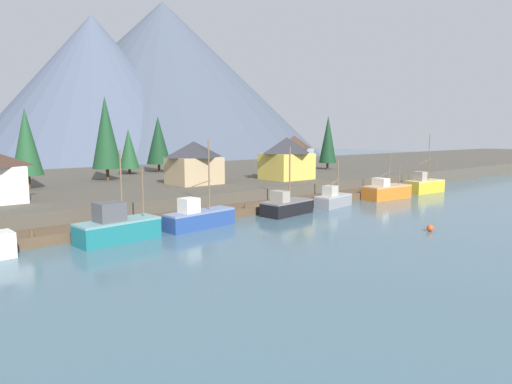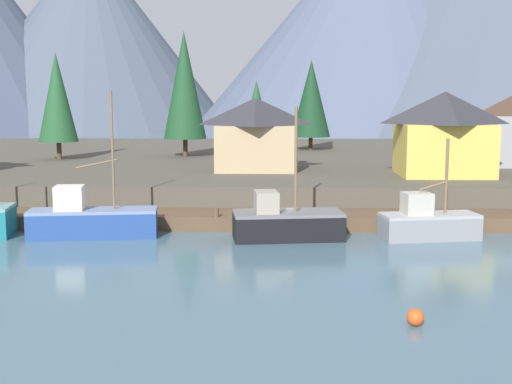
# 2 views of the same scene
# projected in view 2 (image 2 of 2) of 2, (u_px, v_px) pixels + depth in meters

# --- Properties ---
(ground_plane) EXTENTS (400.00, 400.00, 1.00)m
(ground_plane) POSITION_uv_depth(u_px,v_px,m) (275.00, 196.00, 65.63)
(ground_plane) COLOR #476675
(dock) EXTENTS (80.00, 4.00, 1.60)m
(dock) POSITION_uv_depth(u_px,v_px,m) (275.00, 220.00, 47.67)
(dock) COLOR brown
(dock) RESTS_ON ground_plane
(shoreline_bank) EXTENTS (400.00, 56.00, 2.50)m
(shoreline_bank) POSITION_uv_depth(u_px,v_px,m) (274.00, 165.00, 77.26)
(shoreline_bank) COLOR #4C473D
(shoreline_bank) RESTS_ON ground_plane
(mountain_central_peak) EXTENTS (78.05, 78.05, 50.90)m
(mountain_central_peak) POSITION_uv_depth(u_px,v_px,m) (90.00, 35.00, 185.93)
(mountain_central_peak) COLOR #475160
(mountain_central_peak) RESTS_ON ground_plane
(mountain_east_peak) EXTENTS (91.03, 91.03, 53.28)m
(mountain_east_peak) POSITION_uv_depth(u_px,v_px,m) (374.00, 23.00, 167.15)
(mountain_east_peak) COLOR #4C566B
(mountain_east_peak) RESTS_ON ground_plane
(mountain_far_ridge) EXTENTS (138.86, 138.86, 66.45)m
(mountain_far_ridge) POSITION_uv_depth(u_px,v_px,m) (503.00, 1.00, 176.10)
(mountain_far_ridge) COLOR #475160
(mountain_far_ridge) RESTS_ON ground_plane
(fishing_boat_blue) EXTENTS (8.41, 3.35, 9.45)m
(fishing_boat_blue) POSITION_uv_depth(u_px,v_px,m) (91.00, 220.00, 44.10)
(fishing_boat_blue) COLOR navy
(fishing_boat_blue) RESTS_ON ground_plane
(fishing_boat_black) EXTENTS (7.27, 3.84, 8.44)m
(fishing_boat_black) POSITION_uv_depth(u_px,v_px,m) (286.00, 223.00, 43.53)
(fishing_boat_black) COLOR black
(fishing_boat_black) RESTS_ON ground_plane
(fishing_boat_grey) EXTENTS (6.49, 3.39, 6.43)m
(fishing_boat_grey) POSITION_uv_depth(u_px,v_px,m) (428.00, 223.00, 43.56)
(fishing_boat_grey) COLOR gray
(fishing_boat_grey) RESTS_ON ground_plane
(house_yellow) EXTENTS (7.66, 6.72, 6.95)m
(house_yellow) POSITION_uv_depth(u_px,v_px,m) (444.00, 133.00, 56.43)
(house_yellow) COLOR gold
(house_yellow) RESTS_ON shoreline_bank
(house_tan) EXTENTS (7.29, 6.42, 6.42)m
(house_tan) POSITION_uv_depth(u_px,v_px,m) (256.00, 133.00, 60.41)
(house_tan) COLOR tan
(house_tan) RESTS_ON shoreline_bank
(conifer_near_left) EXTENTS (4.76, 4.76, 10.91)m
(conifer_near_left) POSITION_uv_depth(u_px,v_px,m) (311.00, 98.00, 82.81)
(conifer_near_left) COLOR #4C3823
(conifer_near_left) RESTS_ON shoreline_bank
(conifer_near_right) EXTENTS (4.04, 4.04, 11.01)m
(conifer_near_right) POSITION_uv_depth(u_px,v_px,m) (57.00, 97.00, 69.94)
(conifer_near_right) COLOR #4C3823
(conifer_near_right) RESTS_ON shoreline_bank
(conifer_mid_left) EXTENTS (4.63, 4.63, 13.48)m
(conifer_mid_left) POSITION_uv_depth(u_px,v_px,m) (184.00, 85.00, 73.41)
(conifer_mid_left) COLOR #4C3823
(conifer_mid_left) RESTS_ON shoreline_bank
(conifer_back_left) EXTENTS (3.71, 3.71, 8.41)m
(conifer_back_left) POSITION_uv_depth(u_px,v_px,m) (256.00, 111.00, 82.21)
(conifer_back_left) COLOR #4C3823
(conifer_back_left) RESTS_ON shoreline_bank
(channel_buoy) EXTENTS (0.70, 0.70, 0.70)m
(channel_buoy) POSITION_uv_depth(u_px,v_px,m) (415.00, 317.00, 27.18)
(channel_buoy) COLOR #E04C19
(channel_buoy) RESTS_ON ground_plane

